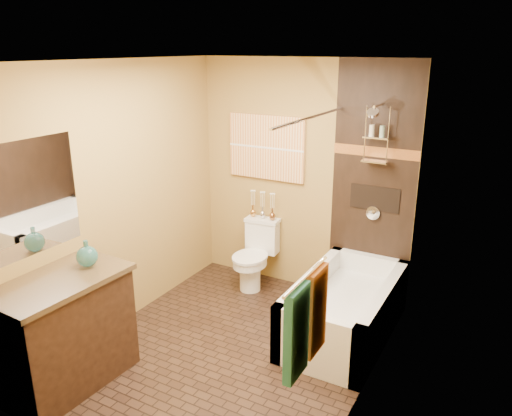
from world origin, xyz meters
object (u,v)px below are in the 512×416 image
Objects in this scene: bathtub at (345,313)px; toilet at (255,254)px; sunset_painting at (266,147)px; vanity at (63,331)px.

bathtub is 1.32m from toilet.
toilet is (-1.23, 0.47, 0.16)m from bathtub.
bathtub is at bearing -30.61° from sunset_painting.
bathtub is 1.40× the size of vanity.
toilet is at bearing 79.88° from vanity.
sunset_painting is at bearing 81.15° from vanity.
sunset_painting is 1.20m from toilet.
bathtub is (1.23, -0.73, -1.33)m from sunset_painting.
vanity is (-0.50, -2.48, -1.09)m from sunset_painting.
toilet reaches higher than bathtub.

